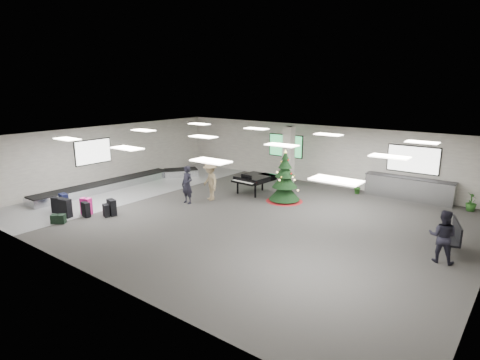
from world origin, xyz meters
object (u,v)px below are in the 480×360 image
Objects in this scene: traveler_a at (187,185)px; potted_plant_left at (358,187)px; baggage_carousel at (123,183)px; pink_suitcase at (86,206)px; bench at (452,235)px; potted_plant_right at (471,202)px; grand_piano at (254,179)px; traveler_b at (210,181)px; traveler_bench at (443,236)px; christmas_tree at (285,184)px; service_counter at (408,188)px.

traveler_a reaches higher than potted_plant_left.
pink_suitcase reaches higher than baggage_carousel.
bench is 5.28m from potted_plant_right.
traveler_b reaches higher than grand_piano.
potted_plant_right is (12.81, 10.42, 0.05)m from pink_suitcase.
grand_piano is at bearing 70.73° from traveler_a.
baggage_carousel is 5.54m from traveler_b.
traveler_bench is (10.66, 0.30, -0.04)m from traveler_a.
pink_suitcase is 12.81m from potted_plant_left.
pink_suitcase is 1.00× the size of potted_plant_left.
traveler_bench reaches higher than pink_suitcase.
baggage_carousel is 16.85m from potted_plant_right.
christmas_tree is 3.50m from traveler_b.
bench is (15.68, 1.29, 0.37)m from baggage_carousel.
traveler_b is (0.47, 1.05, 0.03)m from traveler_a.
potted_plant_left is (4.23, 3.05, -0.39)m from grand_piano.
grand_piano reaches higher than pink_suitcase.
bench is at bearing -44.21° from potted_plant_left.
potted_plant_right reaches higher than potted_plant_left.
traveler_a is at bearing -110.47° from grand_piano.
traveler_bench is (7.29, -2.71, -0.01)m from christmas_tree.
service_counter is 1.64× the size of christmas_tree.
bench is at bearing -99.55° from traveler_bench.
traveler_b reaches higher than potted_plant_left.
baggage_carousel is 2.40× the size of service_counter.
pink_suitcase reaches higher than potted_plant_left.
baggage_carousel is 4.72m from pink_suitcase.
traveler_bench is 7.86m from potted_plant_left.
pink_suitcase is at bearing -116.60° from traveler_a.
grand_piano is 9.72m from traveler_bench.
traveler_a is 10.66m from traveler_bench.
service_counter is 5.53× the size of potted_plant_left.
baggage_carousel is 5.79× the size of traveler_bench.
service_counter is 10.44m from traveler_a.
potted_plant_right is at bearing 36.13° from traveler_a.
service_counter is 5.93m from christmas_tree.
bench reaches higher than pink_suitcase.
traveler_b is 1.09× the size of traveler_bench.
traveler_b reaches higher than bench.
traveler_b reaches higher than potted_plant_right.
grand_piano reaches higher than potted_plant_left.
potted_plant_left is (-5.10, 4.96, -0.21)m from bench.
traveler_b reaches higher than baggage_carousel.
grand_piano is 1.05× the size of traveler_b.
baggage_carousel is 14.50m from service_counter.
potted_plant_right is at bearing 22.91° from baggage_carousel.
traveler_b is at bearing 10.05° from baggage_carousel.
baggage_carousel is at bearing 166.67° from bench.
baggage_carousel is 5.68× the size of bench.
traveler_bench reaches higher than service_counter.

